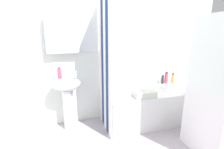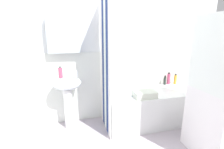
# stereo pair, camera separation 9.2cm
# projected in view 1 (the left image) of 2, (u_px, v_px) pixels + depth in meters

# --- Properties ---
(wall_back_tiled) EXTENTS (3.60, 0.18, 2.40)m
(wall_back_tiled) POSITION_uv_depth(u_px,v_px,m) (121.00, 55.00, 2.84)
(wall_back_tiled) COLOR white
(wall_back_tiled) RESTS_ON ground_plane
(wall_left_tiled) EXTENTS (0.07, 1.81, 2.40)m
(wall_left_tiled) POSITION_uv_depth(u_px,v_px,m) (8.00, 74.00, 1.57)
(wall_left_tiled) COLOR white
(wall_left_tiled) RESTS_ON ground_plane
(sink) EXTENTS (0.44, 0.34, 0.86)m
(sink) POSITION_uv_depth(u_px,v_px,m) (66.00, 92.00, 2.47)
(sink) COLOR white
(sink) RESTS_ON ground_plane
(faucet) EXTENTS (0.03, 0.12, 0.12)m
(faucet) POSITION_uv_depth(u_px,v_px,m) (65.00, 72.00, 2.48)
(faucet) COLOR silver
(faucet) RESTS_ON sink
(soap_dispenser) EXTENTS (0.06, 0.06, 0.17)m
(soap_dispenser) POSITION_uv_depth(u_px,v_px,m) (59.00, 73.00, 2.37)
(soap_dispenser) COLOR #CB4E70
(soap_dispenser) RESTS_ON sink
(toothbrush_cup) EXTENTS (0.07, 0.07, 0.09)m
(toothbrush_cup) POSITION_uv_depth(u_px,v_px,m) (74.00, 74.00, 2.42)
(toothbrush_cup) COLOR white
(toothbrush_cup) RESTS_ON sink
(bathtub) EXTENTS (1.51, 0.68, 0.56)m
(bathtub) POSITION_uv_depth(u_px,v_px,m) (148.00, 106.00, 2.80)
(bathtub) COLOR white
(bathtub) RESTS_ON ground_plane
(shower_curtain) EXTENTS (0.01, 0.68, 2.00)m
(shower_curtain) POSITION_uv_depth(u_px,v_px,m) (105.00, 68.00, 2.40)
(shower_curtain) COLOR white
(shower_curtain) RESTS_ON ground_plane
(lotion_bottle) EXTENTS (0.05, 0.05, 0.20)m
(lotion_bottle) POSITION_uv_depth(u_px,v_px,m) (173.00, 78.00, 3.12)
(lotion_bottle) COLOR gold
(lotion_bottle) RESTS_ON bathtub
(conditioner_bottle) EXTENTS (0.06, 0.06, 0.23)m
(conditioner_bottle) POSITION_uv_depth(u_px,v_px,m) (166.00, 78.00, 3.12)
(conditioner_bottle) COLOR #C5476D
(conditioner_bottle) RESTS_ON bathtub
(shampoo_bottle) EXTENTS (0.04, 0.04, 0.17)m
(shampoo_bottle) POSITION_uv_depth(u_px,v_px,m) (163.00, 80.00, 3.09)
(shampoo_bottle) COLOR #25312A
(shampoo_bottle) RESTS_ON bathtub
(towel_folded) EXTENTS (0.34, 0.22, 0.09)m
(towel_folded) POSITION_uv_depth(u_px,v_px,m) (144.00, 94.00, 2.46)
(towel_folded) COLOR silver
(towel_folded) RESTS_ON bathtub
(washer_dryer_stack) EXTENTS (0.60, 0.60, 1.71)m
(washer_dryer_stack) POSITION_uv_depth(u_px,v_px,m) (224.00, 88.00, 1.95)
(washer_dryer_stack) COLOR white
(washer_dryer_stack) RESTS_ON ground_plane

